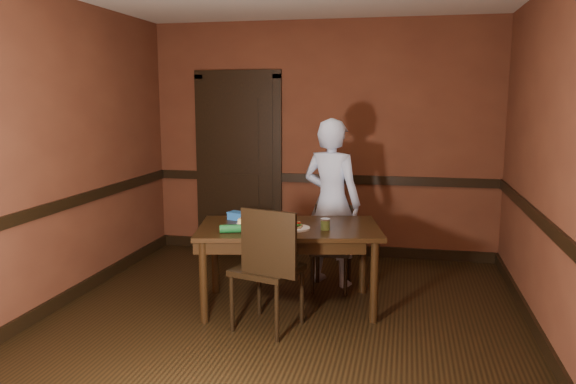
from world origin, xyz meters
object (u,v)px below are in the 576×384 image
at_px(chair_near, 267,267).
at_px(person, 332,202).
at_px(sandwich_plate, 295,227).
at_px(cheese_saucer, 246,222).
at_px(chair_far, 331,249).
at_px(dining_table, 289,267).
at_px(food_tub, 238,216).
at_px(sauce_jar, 325,224).

relative_size(chair_near, person, 0.61).
bearing_deg(sandwich_plate, person, 76.17).
height_order(sandwich_plate, cheese_saucer, sandwich_plate).
distance_m(chair_far, person, 0.46).
bearing_deg(chair_far, dining_table, -119.30).
bearing_deg(food_tub, dining_table, 0.51).
bearing_deg(cheese_saucer, person, 47.08).
bearing_deg(sandwich_plate, chair_far, 70.35).
height_order(dining_table, sauce_jar, sauce_jar).
bearing_deg(chair_far, sauce_jar, -87.54).
distance_m(sandwich_plate, cheese_saucer, 0.48).
height_order(chair_far, person, person).
xyz_separation_m(sandwich_plate, sauce_jar, (0.25, 0.03, 0.03)).
xyz_separation_m(person, food_tub, (-0.79, -0.55, -0.05)).
distance_m(sauce_jar, cheese_saucer, 0.72).
distance_m(chair_far, chair_near, 1.10).
bearing_deg(dining_table, cheese_saucer, 168.56).
height_order(person, sandwich_plate, person).
xyz_separation_m(dining_table, person, (0.28, 0.71, 0.45)).
distance_m(dining_table, person, 0.89).
relative_size(sauce_jar, cheese_saucer, 0.60).
distance_m(chair_near, food_tub, 0.83).
bearing_deg(cheese_saucer, sandwich_plate, -11.63).
height_order(chair_near, cheese_saucer, chair_near).
bearing_deg(dining_table, person, 56.98).
height_order(chair_far, cheese_saucer, chair_far).
relative_size(dining_table, sandwich_plate, 6.29).
relative_size(chair_far, food_tub, 4.11).
height_order(dining_table, sandwich_plate, sandwich_plate).
height_order(dining_table, cheese_saucer, cheese_saucer).
height_order(chair_near, food_tub, chair_near).
bearing_deg(sandwich_plate, cheese_saucer, 168.37).
bearing_deg(chair_near, sauce_jar, -117.06).
bearing_deg(chair_near, cheese_saucer, -40.07).
xyz_separation_m(sandwich_plate, cheese_saucer, (-0.47, 0.10, 0.00)).
xyz_separation_m(sandwich_plate, food_tub, (-0.59, 0.26, 0.02)).
bearing_deg(chair_far, cheese_saucer, -141.90).
bearing_deg(chair_near, chair_far, -93.39).
xyz_separation_m(chair_far, sandwich_plate, (-0.23, -0.64, 0.35)).
bearing_deg(sauce_jar, food_tub, 164.51).
bearing_deg(dining_table, food_tub, 150.57).
distance_m(chair_far, sauce_jar, 0.72).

